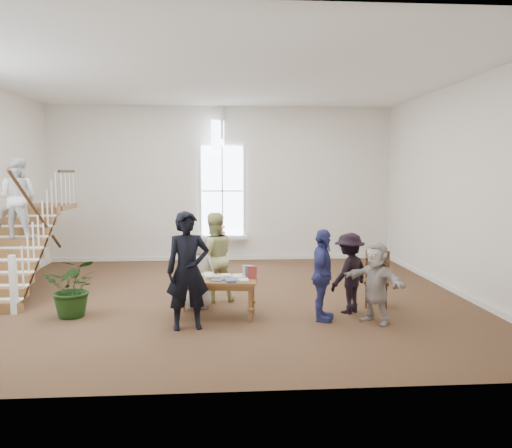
{
  "coord_description": "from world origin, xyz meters",
  "views": [
    {
      "loc": [
        -0.06,
        -10.2,
        2.61
      ],
      "look_at": [
        0.7,
        0.4,
        1.49
      ],
      "focal_mm": 35.0,
      "sensor_mm": 36.0,
      "label": 1
    }
  ],
  "objects": [
    {
      "name": "side_chair",
      "position": [
        2.98,
        -0.82,
        0.6
      ],
      "size": [
        0.59,
        0.59,
        1.06
      ],
      "rotation": [
        0.0,
        0.0,
        -0.34
      ],
      "color": "#31200D",
      "rests_on": "ground"
    },
    {
      "name": "library_table",
      "position": [
        -0.16,
        -1.37,
        0.62
      ],
      "size": [
        1.58,
        0.95,
        0.76
      ],
      "rotation": [
        0.0,
        0.0,
        -0.14
      ],
      "color": "brown",
      "rests_on": "ground"
    },
    {
      "name": "woman_cluster_c",
      "position": [
        2.61,
        -1.93,
        0.71
      ],
      "size": [
        1.09,
        1.32,
        1.42
      ],
      "primitive_type": "imported",
      "rotation": [
        0.0,
        0.0,
        5.32
      ],
      "color": "#BFB4AC",
      "rests_on": "ground"
    },
    {
      "name": "floor_plant",
      "position": [
        -2.72,
        -1.17,
        0.54
      ],
      "size": [
        1.05,
        0.94,
        1.08
      ],
      "primitive_type": "imported",
      "rotation": [
        0.0,
        0.0,
        0.11
      ],
      "color": "#173210",
      "rests_on": "ground"
    },
    {
      "name": "person_yellow",
      "position": [
        -0.21,
        -0.28,
        0.9
      ],
      "size": [
        1.02,
        0.89,
        1.8
      ],
      "primitive_type": "imported",
      "rotation": [
        0.0,
        0.0,
        3.41
      ],
      "color": "#C6C47C",
      "rests_on": "ground"
    },
    {
      "name": "ground",
      "position": [
        0.0,
        0.0,
        0.0
      ],
      "size": [
        10.0,
        10.0,
        0.0
      ],
      "primitive_type": "plane",
      "color": "#48341C",
      "rests_on": "ground"
    },
    {
      "name": "staircase",
      "position": [
        -4.34,
        0.75,
        1.62
      ],
      "size": [
        1.1,
        4.1,
        2.92
      ],
      "color": "brown",
      "rests_on": "ground"
    },
    {
      "name": "police_officer",
      "position": [
        -0.61,
        -2.03,
        0.98
      ],
      "size": [
        0.79,
        0.59,
        1.97
      ],
      "primitive_type": "imported",
      "rotation": [
        0.0,
        0.0,
        0.18
      ],
      "color": "black",
      "rests_on": "ground"
    },
    {
      "name": "woman_cluster_a",
      "position": [
        1.71,
        -1.73,
        0.81
      ],
      "size": [
        0.7,
        1.03,
        1.62
      ],
      "primitive_type": "imported",
      "rotation": [
        0.0,
        0.0,
        1.22
      ],
      "color": "navy",
      "rests_on": "ground"
    },
    {
      "name": "woman_cluster_b",
      "position": [
        2.31,
        -1.28,
        0.75
      ],
      "size": [
        1.09,
        1.05,
        1.49
      ],
      "primitive_type": "imported",
      "rotation": [
        0.0,
        0.0,
        3.86
      ],
      "color": "black",
      "rests_on": "ground"
    },
    {
      "name": "elderly_woman",
      "position": [
        -0.51,
        -0.78,
        0.72
      ],
      "size": [
        0.73,
        0.51,
        1.43
      ],
      "primitive_type": "imported",
      "rotation": [
        0.0,
        0.0,
        3.06
      ],
      "color": "beige",
      "rests_on": "ground"
    },
    {
      "name": "room_shell",
      "position": [
        -0.0,
        4.39,
        0.4
      ],
      "size": [
        10.49,
        10.0,
        10.0
      ],
      "color": "silver",
      "rests_on": "ground"
    }
  ]
}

